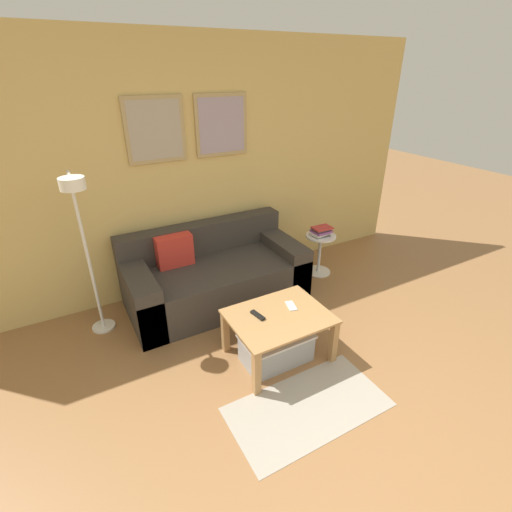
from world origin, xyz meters
name	(u,v)px	position (x,y,z in m)	size (l,w,h in m)	color
wall_back	(191,171)	(0.00, 2.96, 1.29)	(5.60, 0.09, 2.55)	#D6B76B
area_rug	(308,406)	(0.02, 0.83, 0.00)	(1.17, 0.61, 0.01)	#A39989
couch	(214,276)	(0.00, 2.49, 0.28)	(1.81, 0.89, 0.77)	#38332D
coffee_table	(279,323)	(0.12, 1.41, 0.34)	(0.81, 0.63, 0.42)	#AD7F4C
storage_bin	(276,347)	(0.08, 1.37, 0.13)	(0.58, 0.36, 0.26)	#9EA3A8
floor_lamp	(82,230)	(-1.14, 2.39, 1.07)	(0.21, 0.47, 1.53)	white
side_table	(320,250)	(1.33, 2.42, 0.29)	(0.35, 0.35, 0.49)	white
book_stack	(321,231)	(1.33, 2.43, 0.54)	(0.25, 0.18, 0.10)	#4C4C51
remote_control	(258,315)	(-0.04, 1.49, 0.43)	(0.04, 0.15, 0.02)	black
cell_phone	(291,306)	(0.28, 1.48, 0.42)	(0.07, 0.14, 0.01)	silver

